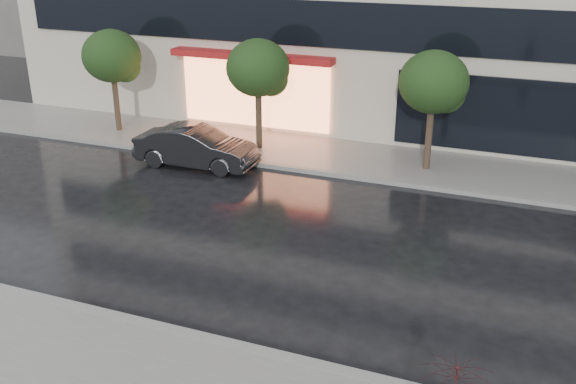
% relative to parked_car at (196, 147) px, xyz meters
% --- Properties ---
extents(ground, '(120.00, 120.00, 0.00)m').
position_rel_parked_car_xyz_m(ground, '(4.30, -7.73, -0.68)').
color(ground, black).
rests_on(ground, ground).
extents(sidewalk_far, '(60.00, 3.50, 0.12)m').
position_rel_parked_car_xyz_m(sidewalk_far, '(4.30, 2.52, -0.62)').
color(sidewalk_far, slate).
rests_on(sidewalk_far, ground).
extents(curb_near, '(60.00, 0.25, 0.14)m').
position_rel_parked_car_xyz_m(curb_near, '(4.30, -8.73, -0.61)').
color(curb_near, gray).
rests_on(curb_near, ground).
extents(curb_far, '(60.00, 0.25, 0.14)m').
position_rel_parked_car_xyz_m(curb_far, '(4.30, 0.77, -0.61)').
color(curb_far, gray).
rests_on(curb_far, ground).
extents(tree_far_west, '(2.20, 2.20, 3.99)m').
position_rel_parked_car_xyz_m(tree_far_west, '(-4.64, 2.30, 2.24)').
color(tree_far_west, '#33261C').
rests_on(tree_far_west, ground).
extents(tree_mid_west, '(2.20, 2.20, 3.99)m').
position_rel_parked_car_xyz_m(tree_mid_west, '(1.36, 2.30, 2.24)').
color(tree_mid_west, '#33261C').
rests_on(tree_mid_west, ground).
extents(tree_mid_east, '(2.20, 2.20, 3.99)m').
position_rel_parked_car_xyz_m(tree_mid_east, '(7.36, 2.30, 2.24)').
color(tree_mid_east, '#33261C').
rests_on(tree_mid_east, ground).
extents(parked_car, '(4.16, 1.54, 1.36)m').
position_rel_parked_car_xyz_m(parked_car, '(0.00, 0.00, 0.00)').
color(parked_car, black).
rests_on(parked_car, ground).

